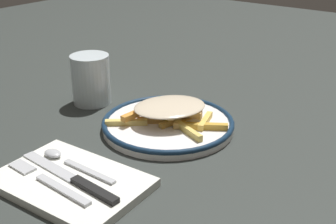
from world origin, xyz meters
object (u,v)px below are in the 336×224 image
(knife, at_px, (76,180))
(fries_heap, at_px, (171,111))
(fork, at_px, (48,181))
(spoon, at_px, (67,160))
(water_glass, at_px, (91,79))
(napkin, at_px, (68,181))
(plate, at_px, (168,124))

(knife, bearing_deg, fries_heap, 2.50)
(fork, height_order, spoon, spoon)
(fork, relative_size, knife, 0.84)
(water_glass, bearing_deg, napkin, -140.78)
(plate, distance_m, water_glass, 0.21)
(fork, bearing_deg, knife, -50.02)
(fork, bearing_deg, napkin, -24.01)
(water_glass, bearing_deg, knife, -138.43)
(fries_heap, relative_size, water_glass, 1.89)
(fries_heap, relative_size, knife, 0.95)
(plate, bearing_deg, spoon, 169.59)
(napkin, bearing_deg, spoon, 51.00)
(plate, distance_m, napkin, 0.24)
(napkin, height_order, water_glass, water_glass)
(knife, height_order, spoon, spoon)
(knife, bearing_deg, napkin, 85.98)
(spoon, distance_m, water_glass, 0.28)
(napkin, bearing_deg, fork, 155.99)
(plate, xyz_separation_m, napkin, (-0.24, 0.00, -0.00))
(napkin, height_order, fork, fork)
(fries_heap, height_order, napkin, fries_heap)
(plate, relative_size, fries_heap, 1.26)
(fork, xyz_separation_m, water_glass, (0.28, 0.19, 0.04))
(fork, xyz_separation_m, spoon, (0.06, 0.02, 0.00))
(fork, bearing_deg, water_glass, 34.68)
(napkin, xyz_separation_m, knife, (-0.00, -0.02, 0.01))
(fork, bearing_deg, fries_heap, -4.14)
(fries_heap, height_order, spoon, fries_heap)
(napkin, height_order, knife, knife)
(fries_heap, bearing_deg, fork, 175.86)
(knife, xyz_separation_m, spoon, (0.03, 0.05, 0.00))
(plate, height_order, napkin, plate)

